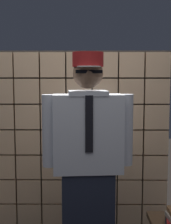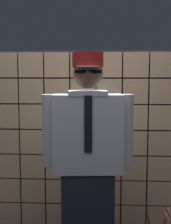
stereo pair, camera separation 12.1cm
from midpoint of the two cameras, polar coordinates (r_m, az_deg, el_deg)
The scene contains 2 objects.
glass_block_wall at distance 3.28m, azimuth -2.19°, elevation -5.29°, with size 1.83×0.10×1.83m.
standing_person at distance 2.48m, azimuth -1.00°, elevation -8.95°, with size 0.70×0.31×1.74m.
Camera 1 is at (0.09, -1.85, 1.57)m, focal length 51.37 mm.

